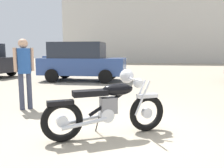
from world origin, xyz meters
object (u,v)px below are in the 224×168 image
vintage_motorcycle (110,106)px  bystander (24,67)px  blue_hatchback_right (74,58)px  red_hatchback_near (81,61)px

vintage_motorcycle → bystander: bystander is taller
vintage_motorcycle → bystander: bearing=119.8°
blue_hatchback_right → red_hatchback_near: size_ratio=1.11×
bystander → vintage_motorcycle: bearing=16.5°
blue_hatchback_right → vintage_motorcycle: bearing=101.2°
vintage_motorcycle → blue_hatchback_right: 13.87m
vintage_motorcycle → blue_hatchback_right: bearing=81.8°
bystander → blue_hatchback_right: size_ratio=0.38×
blue_hatchback_right → bystander: bearing=93.4°
bystander → blue_hatchback_right: (-2.17, 11.69, -0.18)m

